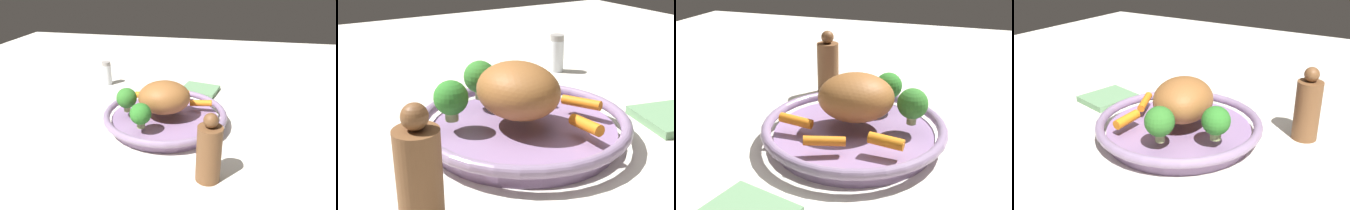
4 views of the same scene
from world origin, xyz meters
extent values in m
plane|color=silver|center=(0.00, 0.00, 0.00)|extent=(2.09, 2.09, 0.00)
cylinder|color=#8E709E|center=(0.00, 0.00, 0.01)|extent=(0.28, 0.28, 0.02)
torus|color=gray|center=(0.00, 0.00, 0.03)|extent=(0.32, 0.32, 0.02)
ellipsoid|color=#955C2D|center=(0.00, -0.01, 0.08)|extent=(0.16, 0.14, 0.08)
cylinder|color=orange|center=(0.09, 0.05, 0.05)|extent=(0.06, 0.02, 0.02)
cylinder|color=orange|center=(-0.07, 0.07, 0.05)|extent=(0.06, 0.02, 0.02)
cylinder|color=orange|center=(0.02, 0.10, 0.05)|extent=(0.07, 0.04, 0.02)
cylinder|color=#94AC66|center=(-0.04, -0.10, 0.05)|extent=(0.02, 0.02, 0.01)
sphere|color=#2E7929|center=(-0.04, -0.10, 0.08)|extent=(0.05, 0.05, 0.05)
cylinder|color=#97AA66|center=(-0.10, -0.02, 0.05)|extent=(0.02, 0.02, 0.02)
sphere|color=#32762A|center=(-0.10, -0.02, 0.08)|extent=(0.05, 0.05, 0.05)
cylinder|color=silver|center=(-0.26, 0.25, 0.04)|extent=(0.03, 0.03, 0.07)
cylinder|color=#9E9993|center=(-0.26, 0.25, 0.08)|extent=(0.03, 0.03, 0.01)
cylinder|color=brown|center=(0.13, -0.21, 0.06)|extent=(0.05, 0.05, 0.12)
sphere|color=brown|center=(0.13, -0.21, 0.13)|extent=(0.03, 0.03, 0.03)
cube|color=#669366|center=(0.07, 0.25, 0.01)|extent=(0.13, 0.12, 0.01)
camera|label=1|loc=(0.15, -0.71, 0.39)|focal=32.91mm
camera|label=2|loc=(0.52, -0.34, 0.31)|focal=48.01mm
camera|label=3|loc=(-0.18, 0.59, 0.34)|focal=41.84mm
camera|label=4|loc=(-0.59, -0.38, 0.37)|focal=42.71mm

